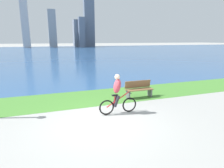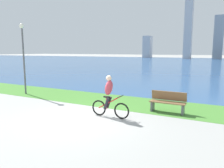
% 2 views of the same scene
% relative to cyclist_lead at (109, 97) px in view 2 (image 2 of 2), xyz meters
% --- Properties ---
extents(ground_plane, '(300.00, 300.00, 0.00)m').
position_rel_cyclist_lead_xyz_m(ground_plane, '(-0.94, -0.68, -0.84)').
color(ground_plane, '#9E9E99').
extents(grass_strip_bayside, '(120.00, 2.96, 0.01)m').
position_rel_cyclist_lead_xyz_m(grass_strip_bayside, '(-0.94, 2.59, -0.83)').
color(grass_strip_bayside, '#478433').
rests_on(grass_strip_bayside, ground).
extents(bay_water_surface, '(300.00, 79.03, 0.00)m').
position_rel_cyclist_lead_xyz_m(bay_water_surface, '(-0.94, 43.59, -0.83)').
color(bay_water_surface, '#2D568C').
rests_on(bay_water_surface, ground).
extents(cyclist_lead, '(1.66, 0.52, 1.68)m').
position_rel_cyclist_lead_xyz_m(cyclist_lead, '(0.00, 0.00, 0.00)').
color(cyclist_lead, black).
rests_on(cyclist_lead, ground).
extents(bench_near_path, '(1.50, 0.47, 0.90)m').
position_rel_cyclist_lead_xyz_m(bench_near_path, '(1.91, 1.77, -0.39)').
color(bench_near_path, brown).
rests_on(bench_near_path, ground).
extents(lamppost_tall, '(0.28, 0.28, 4.22)m').
position_rel_cyclist_lead_xyz_m(lamppost_tall, '(-6.84, 1.80, 1.90)').
color(lamppost_tall, '#595960').
rests_on(lamppost_tall, ground).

